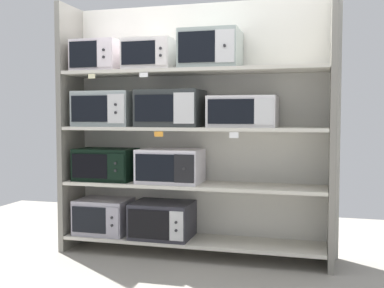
{
  "coord_description": "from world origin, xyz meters",
  "views": [
    {
      "loc": [
        1.08,
        -4.0,
        1.25
      ],
      "look_at": [
        0.0,
        0.0,
        1.0
      ],
      "focal_mm": 43.93,
      "sensor_mm": 36.0,
      "label": 1
    }
  ],
  "objects_px": {
    "microwave_8": "(151,55)",
    "microwave_2": "(106,164)",
    "microwave_1": "(162,220)",
    "microwave_4": "(106,109)",
    "microwave_9": "(211,50)",
    "microwave_6": "(243,112)",
    "microwave_0": "(104,216)",
    "microwave_3": "(170,166)",
    "microwave_5": "(171,109)",
    "microwave_7": "(99,57)"
  },
  "relations": [
    {
      "from": "microwave_8",
      "to": "microwave_9",
      "type": "height_order",
      "value": "microwave_9"
    },
    {
      "from": "microwave_2",
      "to": "microwave_1",
      "type": "bearing_deg",
      "value": -0.03
    },
    {
      "from": "microwave_5",
      "to": "microwave_9",
      "type": "height_order",
      "value": "microwave_9"
    },
    {
      "from": "microwave_5",
      "to": "microwave_7",
      "type": "distance_m",
      "value": 0.84
    },
    {
      "from": "microwave_0",
      "to": "microwave_3",
      "type": "height_order",
      "value": "microwave_3"
    },
    {
      "from": "microwave_1",
      "to": "microwave_2",
      "type": "bearing_deg",
      "value": 179.97
    },
    {
      "from": "microwave_4",
      "to": "microwave_6",
      "type": "distance_m",
      "value": 1.28
    },
    {
      "from": "microwave_0",
      "to": "microwave_4",
      "type": "xyz_separation_m",
      "value": [
        0.03,
        0.0,
        1.0
      ]
    },
    {
      "from": "microwave_1",
      "to": "microwave_5",
      "type": "height_order",
      "value": "microwave_5"
    },
    {
      "from": "microwave_9",
      "to": "microwave_6",
      "type": "bearing_deg",
      "value": -0.0
    },
    {
      "from": "microwave_8",
      "to": "microwave_9",
      "type": "relative_size",
      "value": 0.86
    },
    {
      "from": "microwave_0",
      "to": "microwave_9",
      "type": "distance_m",
      "value": 1.83
    },
    {
      "from": "microwave_3",
      "to": "microwave_7",
      "type": "relative_size",
      "value": 1.31
    },
    {
      "from": "microwave_6",
      "to": "microwave_8",
      "type": "height_order",
      "value": "microwave_8"
    },
    {
      "from": "microwave_0",
      "to": "microwave_9",
      "type": "relative_size",
      "value": 0.96
    },
    {
      "from": "microwave_5",
      "to": "microwave_9",
      "type": "bearing_deg",
      "value": -0.04
    },
    {
      "from": "microwave_7",
      "to": "microwave_9",
      "type": "height_order",
      "value": "microwave_9"
    },
    {
      "from": "microwave_2",
      "to": "microwave_5",
      "type": "bearing_deg",
      "value": 0.02
    },
    {
      "from": "microwave_6",
      "to": "microwave_0",
      "type": "bearing_deg",
      "value": 180.0
    },
    {
      "from": "microwave_1",
      "to": "microwave_8",
      "type": "xyz_separation_m",
      "value": [
        -0.1,
        0.0,
        1.48
      ]
    },
    {
      "from": "microwave_6",
      "to": "microwave_7",
      "type": "height_order",
      "value": "microwave_7"
    },
    {
      "from": "microwave_7",
      "to": "microwave_8",
      "type": "relative_size",
      "value": 0.99
    },
    {
      "from": "microwave_0",
      "to": "microwave_5",
      "type": "xyz_separation_m",
      "value": [
        0.67,
        0.0,
        1.01
      ]
    },
    {
      "from": "microwave_4",
      "to": "microwave_8",
      "type": "relative_size",
      "value": 1.26
    },
    {
      "from": "microwave_3",
      "to": "microwave_4",
      "type": "bearing_deg",
      "value": 179.98
    },
    {
      "from": "microwave_3",
      "to": "microwave_4",
      "type": "xyz_separation_m",
      "value": [
        -0.63,
        0.0,
        0.51
      ]
    },
    {
      "from": "microwave_4",
      "to": "microwave_9",
      "type": "relative_size",
      "value": 1.08
    },
    {
      "from": "microwave_4",
      "to": "microwave_9",
      "type": "height_order",
      "value": "microwave_9"
    },
    {
      "from": "microwave_3",
      "to": "microwave_8",
      "type": "distance_m",
      "value": 1.0
    },
    {
      "from": "microwave_2",
      "to": "microwave_3",
      "type": "relative_size",
      "value": 0.96
    },
    {
      "from": "microwave_6",
      "to": "microwave_9",
      "type": "bearing_deg",
      "value": 180.0
    },
    {
      "from": "microwave_2",
      "to": "microwave_4",
      "type": "relative_size",
      "value": 0.99
    },
    {
      "from": "microwave_2",
      "to": "microwave_8",
      "type": "xyz_separation_m",
      "value": [
        0.45,
        -0.0,
        0.99
      ]
    },
    {
      "from": "microwave_1",
      "to": "microwave_0",
      "type": "bearing_deg",
      "value": 179.98
    },
    {
      "from": "microwave_2",
      "to": "microwave_5",
      "type": "relative_size",
      "value": 0.96
    },
    {
      "from": "microwave_2",
      "to": "microwave_6",
      "type": "bearing_deg",
      "value": -0.0
    },
    {
      "from": "microwave_3",
      "to": "microwave_5",
      "type": "height_order",
      "value": "microwave_5"
    },
    {
      "from": "microwave_8",
      "to": "microwave_2",
      "type": "bearing_deg",
      "value": 180.0
    },
    {
      "from": "microwave_1",
      "to": "microwave_2",
      "type": "distance_m",
      "value": 0.74
    },
    {
      "from": "microwave_4",
      "to": "microwave_8",
      "type": "xyz_separation_m",
      "value": [
        0.45,
        -0.0,
        0.48
      ]
    },
    {
      "from": "microwave_6",
      "to": "microwave_5",
      "type": "bearing_deg",
      "value": 179.98
    },
    {
      "from": "microwave_8",
      "to": "microwave_5",
      "type": "bearing_deg",
      "value": 0.07
    },
    {
      "from": "microwave_8",
      "to": "microwave_1",
      "type": "bearing_deg",
      "value": -0.13
    },
    {
      "from": "microwave_0",
      "to": "microwave_7",
      "type": "distance_m",
      "value": 1.49
    },
    {
      "from": "microwave_3",
      "to": "microwave_7",
      "type": "height_order",
      "value": "microwave_7"
    },
    {
      "from": "microwave_5",
      "to": "microwave_8",
      "type": "height_order",
      "value": "microwave_8"
    },
    {
      "from": "microwave_3",
      "to": "microwave_9",
      "type": "distance_m",
      "value": 1.08
    },
    {
      "from": "microwave_5",
      "to": "microwave_2",
      "type": "bearing_deg",
      "value": -179.98
    },
    {
      "from": "microwave_4",
      "to": "microwave_7",
      "type": "xyz_separation_m",
      "value": [
        -0.06,
        -0.0,
        0.48
      ]
    },
    {
      "from": "microwave_4",
      "to": "microwave_5",
      "type": "distance_m",
      "value": 0.63
    }
  ]
}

